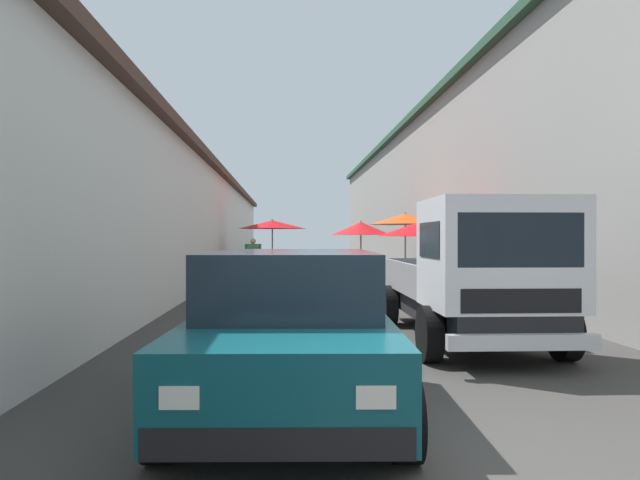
# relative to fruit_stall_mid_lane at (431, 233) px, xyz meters

# --- Properties ---
(ground) EXTENTS (90.00, 90.00, 0.00)m
(ground) POSITION_rel_fruit_stall_mid_lane_xyz_m (2.85, 2.51, -1.70)
(ground) COLOR #3D3A38
(building_left_whitewash) EXTENTS (49.80, 7.50, 4.21)m
(building_left_whitewash) POSITION_rel_fruit_stall_mid_lane_xyz_m (5.10, 9.75, 0.41)
(building_left_whitewash) COLOR silver
(building_left_whitewash) RESTS_ON ground
(building_right_concrete) EXTENTS (49.80, 7.50, 6.39)m
(building_right_concrete) POSITION_rel_fruit_stall_mid_lane_xyz_m (5.10, -4.74, 1.50)
(building_right_concrete) COLOR gray
(building_right_concrete) RESTS_ON ground
(fruit_stall_mid_lane) EXTENTS (2.73, 2.73, 2.17)m
(fruit_stall_mid_lane) POSITION_rel_fruit_stall_mid_lane_xyz_m (0.00, 0.00, 0.00)
(fruit_stall_mid_lane) COLOR #9E9EA3
(fruit_stall_mid_lane) RESTS_ON ground
(fruit_stall_near_left) EXTENTS (2.31, 2.31, 2.44)m
(fruit_stall_near_left) POSITION_rel_fruit_stall_mid_lane_xyz_m (3.89, -0.15, 0.16)
(fruit_stall_near_left) COLOR #9E9EA3
(fruit_stall_near_left) RESTS_ON ground
(fruit_stall_near_right) EXTENTS (2.72, 2.72, 2.36)m
(fruit_stall_near_right) POSITION_rel_fruit_stall_mid_lane_xyz_m (8.58, 4.28, 0.18)
(fruit_stall_near_right) COLOR #9E9EA3
(fruit_stall_near_right) RESTS_ON ground
(fruit_stall_far_left) EXTENTS (2.28, 2.28, 2.25)m
(fruit_stall_far_left) POSITION_rel_fruit_stall_mid_lane_xyz_m (6.99, 0.89, -0.00)
(fruit_stall_far_left) COLOR #9E9EA3
(fruit_stall_far_left) RESTS_ON ground
(hatchback_car) EXTENTS (3.99, 2.08, 1.45)m
(hatchback_car) POSITION_rel_fruit_stall_mid_lane_xyz_m (-9.03, 3.67, -0.96)
(hatchback_car) COLOR #0F4C56
(hatchback_car) RESTS_ON ground
(delivery_truck) EXTENTS (4.95, 2.03, 2.08)m
(delivery_truck) POSITION_rel_fruit_stall_mid_lane_xyz_m (-6.62, 1.02, -0.66)
(delivery_truck) COLOR black
(delivery_truck) RESTS_ON ground
(vendor_by_crates) EXTENTS (0.22, 0.63, 1.56)m
(vendor_by_crates) POSITION_rel_fruit_stall_mid_lane_xyz_m (7.17, 4.97, -0.81)
(vendor_by_crates) COLOR #232328
(vendor_by_crates) RESTS_ON ground
(plastic_stool) EXTENTS (0.30, 0.30, 0.43)m
(plastic_stool) POSITION_rel_fruit_stall_mid_lane_xyz_m (-2.77, 4.46, -1.38)
(plastic_stool) COLOR #1E8C3F
(plastic_stool) RESTS_ON ground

